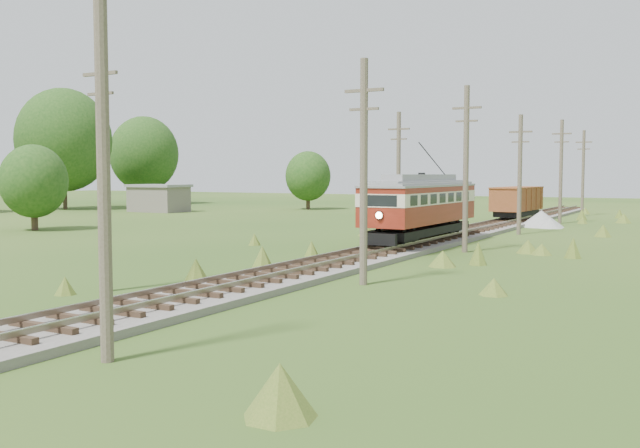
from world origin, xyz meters
The scene contains 17 objects.
railbed_main centered at (0.00, 34.00, 0.19)m, with size 3.60×96.00×0.57m.
streetcar centered at (0.00, 32.75, 2.59)m, with size 2.83×12.17×5.55m.
gondola centered at (0.00, 55.80, 1.96)m, with size 2.93×7.91×2.59m.
gravel_pile centered at (2.98, 52.01, 0.63)m, with size 3.68×3.91×1.34m.
utility_pole_r_1 centered at (3.10, 5.00, 4.40)m, with size 0.30×0.30×8.80m.
utility_pole_r_2 centered at (3.30, 18.00, 4.42)m, with size 1.60×0.30×8.60m.
utility_pole_r_3 centered at (3.20, 31.00, 4.63)m, with size 1.60×0.30×9.00m.
utility_pole_r_4 centered at (3.00, 44.00, 4.32)m, with size 1.60×0.30×8.40m.
utility_pole_r_5 centered at (3.40, 57.00, 4.58)m, with size 1.60×0.30×8.90m.
utility_pole_r_6 centered at (3.20, 70.00, 4.47)m, with size 1.60×0.30×8.70m.
utility_pole_l_a centered at (-4.20, 12.00, 4.63)m, with size 1.60×0.30×9.00m.
utility_pole_l_b centered at (-4.50, 40.00, 4.42)m, with size 1.60×0.30×8.60m.
tree_left_4 centered at (-54.00, 54.00, 8.37)m, with size 11.34×11.34×14.61m.
tree_left_5 centered at (-56.00, 70.00, 7.12)m, with size 9.66×9.66×12.44m.
tree_mid_a centered at (-28.00, 68.00, 4.02)m, with size 5.46×5.46×7.03m.
tree_mid_c centered at (-30.00, 30.00, 3.71)m, with size 5.04×5.04×6.49m.
shed centered at (-40.00, 55.00, 1.57)m, with size 6.40×4.40×3.10m.
Camera 1 is at (15.01, -6.54, 4.24)m, focal length 40.00 mm.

